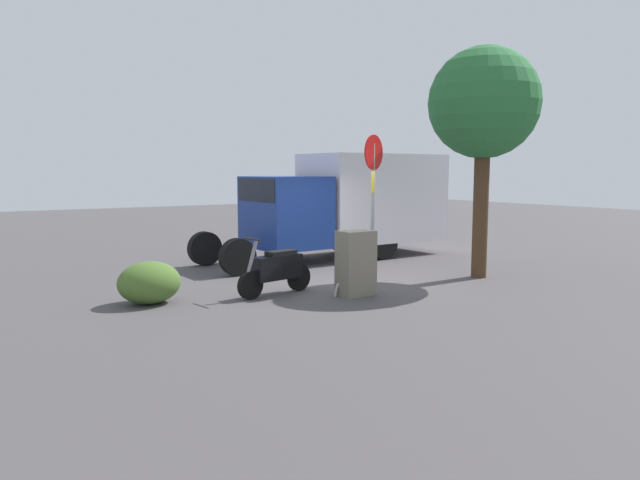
{
  "coord_description": "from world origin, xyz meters",
  "views": [
    {
      "loc": [
        7.81,
        10.9,
        2.5
      ],
      "look_at": [
        0.81,
        0.14,
        0.99
      ],
      "focal_mm": 33.21,
      "sensor_mm": 36.0,
      "label": 1
    }
  ],
  "objects": [
    {
      "name": "ground_plane",
      "position": [
        0.0,
        0.0,
        0.0
      ],
      "size": [
        60.0,
        60.0,
        0.0
      ],
      "primitive_type": "plane",
      "color": "#4A4648"
    },
    {
      "name": "box_truck_near",
      "position": [
        -2.16,
        -2.95,
        1.63
      ],
      "size": [
        7.52,
        2.41,
        2.98
      ],
      "rotation": [
        0.0,
        0.0,
        0.03
      ],
      "color": "black",
      "rests_on": "ground"
    },
    {
      "name": "motorcycle",
      "position": [
        2.11,
        0.54,
        0.52
      ],
      "size": [
        1.8,
        0.63,
        1.2
      ],
      "rotation": [
        0.0,
        0.0,
        0.17
      ],
      "color": "black",
      "rests_on": "ground"
    },
    {
      "name": "stop_sign",
      "position": [
        -0.18,
        0.74,
        2.18
      ],
      "size": [
        0.71,
        0.33,
        3.27
      ],
      "color": "#9E9EA3",
      "rests_on": "ground"
    },
    {
      "name": "street_tree",
      "position": [
        -2.85,
        1.4,
        3.99
      ],
      "size": [
        2.54,
        2.54,
        5.32
      ],
      "color": "#47301E",
      "rests_on": "ground"
    },
    {
      "name": "utility_cabinet",
      "position": [
        0.8,
        1.45,
        0.65
      ],
      "size": [
        0.7,
        0.51,
        1.31
      ],
      "primitive_type": "cube",
      "rotation": [
        0.0,
        0.0,
        -0.01
      ],
      "color": "slate",
      "rests_on": "ground"
    },
    {
      "name": "bike_rack_hoop",
      "position": [
        0.83,
        1.28,
        0.0
      ],
      "size": [
        0.85,
        0.17,
        0.85
      ],
      "primitive_type": "torus",
      "rotation": [
        1.57,
        0.0,
        0.15
      ],
      "color": "#B7B7BC",
      "rests_on": "ground"
    },
    {
      "name": "shrub_near_sign",
      "position": [
        4.53,
        -0.04,
        0.4
      ],
      "size": [
        1.19,
        0.97,
        0.81
      ],
      "primitive_type": "ellipsoid",
      "color": "#48692A",
      "rests_on": "ground"
    }
  ]
}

